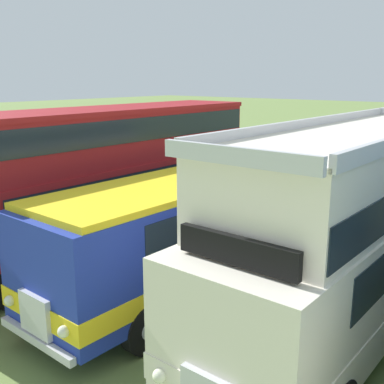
{
  "coord_description": "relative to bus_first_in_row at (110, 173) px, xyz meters",
  "views": [
    {
      "loc": [
        -0.53,
        -9.74,
        5.38
      ],
      "look_at": [
        -9.25,
        0.87,
        2.03
      ],
      "focal_mm": 44.1,
      "sensor_mm": 36.0,
      "label": 1
    }
  ],
  "objects": [
    {
      "name": "bus_second_in_row",
      "position": [
        3.87,
        0.4,
        -0.72
      ],
      "size": [
        2.72,
        11.17,
        2.99
      ],
      "color": "#1E339E",
      "rests_on": "ground"
    },
    {
      "name": "bus_third_in_row",
      "position": [
        7.75,
        0.24,
        -0.12
      ],
      "size": [
        2.62,
        10.43,
        4.52
      ],
      "color": "silver",
      "rests_on": "ground"
    },
    {
      "name": "bus_first_in_row",
      "position": [
        0.0,
        0.0,
        0.0
      ],
      "size": [
        2.65,
        11.64,
        4.49
      ],
      "color": "maroon",
      "rests_on": "ground"
    }
  ]
}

